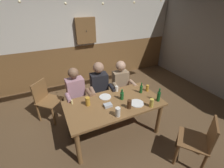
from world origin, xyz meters
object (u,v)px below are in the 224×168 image
pint_glass_4 (147,88)px  pint_glass_5 (152,103)px  person_0 (77,94)px  wall_dart_cabinet (86,31)px  chair_empty_near_left (199,141)px  bottle_1 (122,95)px  table_candle (72,102)px  plate_1 (137,103)px  pint_glass_2 (117,89)px  plate_0 (105,97)px  chair_empty_near_right (46,99)px  dining_table (114,107)px  bottle_0 (141,89)px  condiment_caddy (108,105)px  pint_glass_3 (118,112)px  pint_glass_1 (129,104)px  person_2 (122,84)px  bottle_2 (159,96)px  person_1 (100,88)px  pint_glass_0 (88,101)px

pint_glass_4 → pint_glass_5: bearing=-118.6°
person_0 → wall_dart_cabinet: 2.10m
chair_empty_near_left → bottle_1: 1.41m
table_candle → plate_1: table_candle is taller
plate_1 → pint_glass_2: (-0.13, 0.53, 0.05)m
plate_0 → chair_empty_near_right: bearing=141.2°
wall_dart_cabinet → chair_empty_near_left: bearing=-79.5°
wall_dart_cabinet → table_candle: bearing=-114.3°
dining_table → pint_glass_5: size_ratio=11.17×
plate_1 → bottle_0: (0.27, 0.27, 0.08)m
person_0 → pint_glass_5: bearing=133.4°
condiment_caddy → pint_glass_3: pint_glass_3 is taller
pint_glass_1 → bottle_1: bearing=87.4°
pint_glass_2 → bottle_0: bearing=-32.9°
person_2 → bottle_2: bearing=109.3°
chair_empty_near_left → pint_glass_4: (-0.14, 1.19, 0.33)m
person_1 → pint_glass_1: 0.94m
chair_empty_near_right → plate_1: bearing=93.0°
person_0 → bottle_2: bearing=141.3°
bottle_1 → pint_glass_2: 0.30m
chair_empty_near_right → bottle_1: 1.67m
plate_0 → pint_glass_0: bearing=-165.2°
pint_glass_1 → pint_glass_5: 0.39m
pint_glass_2 → pint_glass_4: size_ratio=0.82×
person_0 → bottle_2: (1.27, -0.95, 0.17)m
person_0 → bottle_1: (0.70, -0.62, 0.15)m
person_1 → table_candle: size_ratio=15.56×
bottle_1 → wall_dart_cabinet: (0.08, 2.35, 0.75)m
plate_0 → pint_glass_0: size_ratio=1.42×
person_2 → person_1: bearing=4.1°
person_2 → pint_glass_1: size_ratio=7.65×
wall_dart_cabinet → person_2: bearing=-81.8°
plate_1 → wall_dart_cabinet: bearing=92.0°
person_0 → chair_empty_near_left: (1.43, -1.78, -0.19)m
table_candle → bottle_1: (0.87, -0.24, 0.04)m
dining_table → condiment_caddy: (-0.14, -0.05, 0.13)m
condiment_caddy → plate_1: size_ratio=0.55×
person_1 → plate_1: bearing=117.9°
chair_empty_near_left → wall_dart_cabinet: (-0.65, 3.50, 1.09)m
bottle_2 → table_candle: bearing=158.4°
bottle_0 → bottle_1: (-0.44, -0.03, -0.01)m
table_candle → bottle_0: (1.31, -0.21, 0.05)m
chair_empty_near_left → bottle_1: bearing=83.1°
dining_table → chair_empty_near_left: 1.45m
chair_empty_near_left → plate_1: size_ratio=3.49×
person_0 → pint_glass_2: bearing=154.3°
person_0 → wall_dart_cabinet: wall_dart_cabinet is taller
person_1 → person_0: bearing=6.3°
bottle_2 → pint_glass_1: bearing=175.8°
pint_glass_0 → pint_glass_3: (0.34, -0.48, -0.00)m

